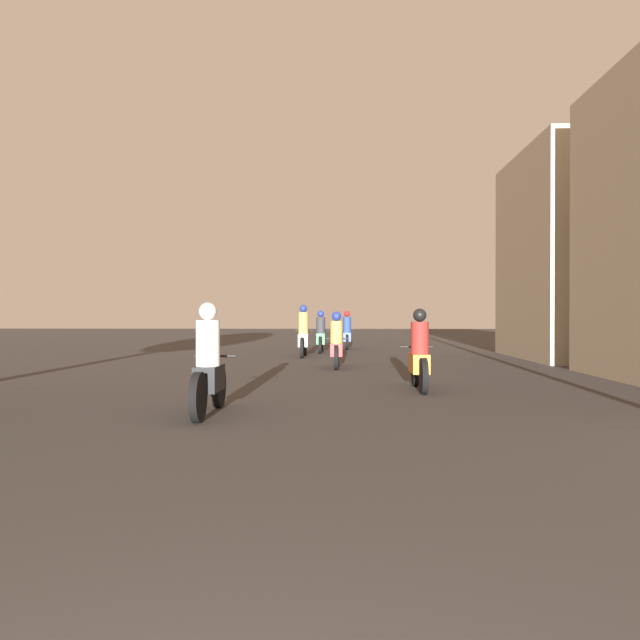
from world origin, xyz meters
The scene contains 7 objects.
motorcycle_black centered at (-1.44, 7.57, 0.62)m, with size 0.60×1.93×1.52m.
motorcycle_orange centered at (1.74, 10.46, 0.59)m, with size 0.60×1.88×1.47m.
motorcycle_red centered at (0.20, 15.16, 0.58)m, with size 0.60×1.97×1.44m.
motorcycle_white centered at (-0.91, 19.30, 0.67)m, with size 0.60×2.03×1.68m.
motorcycle_green centered at (-0.43, 21.61, 0.61)m, with size 0.60×1.89×1.51m.
motorcycle_blue centered at (0.52, 24.13, 0.60)m, with size 0.60×2.09×1.52m.
building_right_far centered at (8.74, 18.89, 3.20)m, with size 5.76×5.96×6.41m.
Camera 1 is at (0.38, -0.79, 1.35)m, focal length 35.00 mm.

